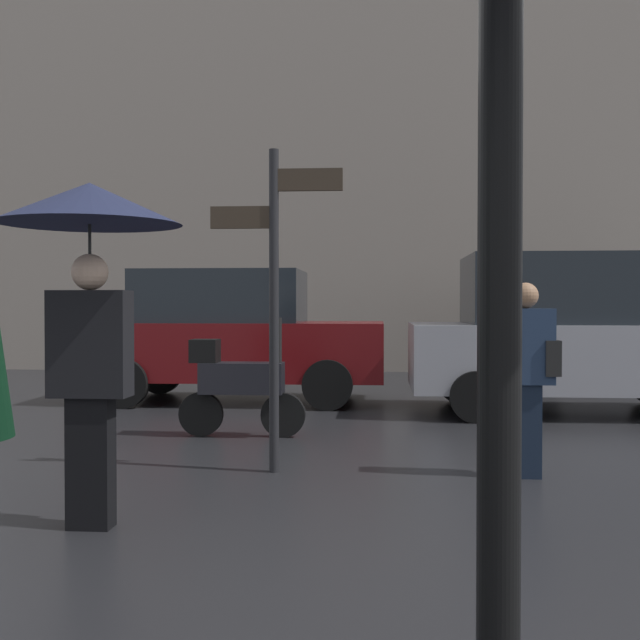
{
  "coord_description": "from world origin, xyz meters",
  "views": [
    {
      "loc": [
        -0.06,
        -2.62,
        1.36
      ],
      "look_at": [
        -0.67,
        5.38,
        1.21
      ],
      "focal_mm": 43.6,
      "sensor_mm": 36.0,
      "label": 1
    }
  ],
  "objects_px": {
    "parked_car_left": "(232,335)",
    "parked_car_distant": "(567,335)",
    "parked_car_right": "(611,329)",
    "pedestrian_with_umbrella": "(90,249)",
    "street_signpost": "(275,275)",
    "parked_scooter": "(238,384)",
    "pedestrian_with_bag": "(527,367)"
  },
  "relations": [
    {
      "from": "parked_scooter",
      "to": "parked_car_right",
      "type": "xyz_separation_m",
      "value": [
        5.34,
        5.4,
        0.42
      ]
    },
    {
      "from": "parked_car_left",
      "to": "parked_car_distant",
      "type": "bearing_deg",
      "value": -17.82
    },
    {
      "from": "pedestrian_with_umbrella",
      "to": "parked_car_distant",
      "type": "xyz_separation_m",
      "value": [
        4.13,
        5.43,
        -0.72
      ]
    },
    {
      "from": "parked_scooter",
      "to": "parked_car_right",
      "type": "distance_m",
      "value": 7.6
    },
    {
      "from": "pedestrian_with_umbrella",
      "to": "parked_car_distant",
      "type": "height_order",
      "value": "pedestrian_with_umbrella"
    },
    {
      "from": "parked_car_left",
      "to": "parked_car_right",
      "type": "bearing_deg",
      "value": 15.37
    },
    {
      "from": "street_signpost",
      "to": "parked_car_distant",
      "type": "bearing_deg",
      "value": 49.49
    },
    {
      "from": "pedestrian_with_umbrella",
      "to": "parked_scooter",
      "type": "height_order",
      "value": "pedestrian_with_umbrella"
    },
    {
      "from": "parked_scooter",
      "to": "street_signpost",
      "type": "height_order",
      "value": "street_signpost"
    },
    {
      "from": "pedestrian_with_umbrella",
      "to": "parked_car_left",
      "type": "bearing_deg",
      "value": 62.98
    },
    {
      "from": "parked_scooter",
      "to": "parked_car_left",
      "type": "bearing_deg",
      "value": 84.14
    },
    {
      "from": "parked_car_left",
      "to": "parked_car_distant",
      "type": "height_order",
      "value": "parked_car_distant"
    },
    {
      "from": "parked_car_right",
      "to": "parked_car_distant",
      "type": "height_order",
      "value": "parked_car_distant"
    },
    {
      "from": "pedestrian_with_bag",
      "to": "parked_car_left",
      "type": "height_order",
      "value": "parked_car_left"
    },
    {
      "from": "parked_car_distant",
      "to": "street_signpost",
      "type": "height_order",
      "value": "street_signpost"
    },
    {
      "from": "parked_car_left",
      "to": "parked_car_distant",
      "type": "relative_size",
      "value": 1.02
    },
    {
      "from": "parked_car_right",
      "to": "pedestrian_with_bag",
      "type": "bearing_deg",
      "value": 56.26
    },
    {
      "from": "pedestrian_with_bag",
      "to": "parked_scooter",
      "type": "xyz_separation_m",
      "value": [
        -2.63,
        1.71,
        -0.32
      ]
    },
    {
      "from": "parked_scooter",
      "to": "parked_car_distant",
      "type": "height_order",
      "value": "parked_car_distant"
    },
    {
      "from": "parked_car_right",
      "to": "parked_car_distant",
      "type": "bearing_deg",
      "value": 52.62
    },
    {
      "from": "pedestrian_with_umbrella",
      "to": "parked_car_left",
      "type": "xyz_separation_m",
      "value": [
        -0.33,
        6.28,
        -0.76
      ]
    },
    {
      "from": "pedestrian_with_bag",
      "to": "parked_scooter",
      "type": "bearing_deg",
      "value": -119.32
    },
    {
      "from": "pedestrian_with_umbrella",
      "to": "parked_car_left",
      "type": "relative_size",
      "value": 0.51
    },
    {
      "from": "pedestrian_with_umbrella",
      "to": "parked_car_distant",
      "type": "relative_size",
      "value": 0.52
    },
    {
      "from": "pedestrian_with_bag",
      "to": "parked_car_right",
      "type": "xyz_separation_m",
      "value": [
        2.71,
        7.11,
        0.1
      ]
    },
    {
      "from": "parked_car_right",
      "to": "parked_car_distant",
      "type": "relative_size",
      "value": 1.08
    },
    {
      "from": "parked_car_right",
      "to": "parked_car_distant",
      "type": "distance_m",
      "value": 3.63
    },
    {
      "from": "street_signpost",
      "to": "parked_scooter",
      "type": "bearing_deg",
      "value": 110.2
    },
    {
      "from": "pedestrian_with_bag",
      "to": "parked_car_left",
      "type": "xyz_separation_m",
      "value": [
        -3.25,
        4.66,
        0.07
      ]
    },
    {
      "from": "pedestrian_with_bag",
      "to": "street_signpost",
      "type": "xyz_separation_m",
      "value": [
        -2.01,
        0.04,
        0.73
      ]
    },
    {
      "from": "parked_car_left",
      "to": "street_signpost",
      "type": "bearing_deg",
      "value": -82.01
    },
    {
      "from": "parked_scooter",
      "to": "parked_car_distant",
      "type": "xyz_separation_m",
      "value": [
        3.83,
        2.1,
        0.44
      ]
    }
  ]
}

